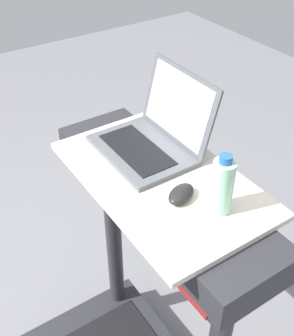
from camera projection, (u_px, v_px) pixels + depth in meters
desk_board at (161, 178)px, 1.33m from camera, size 0.70×0.42×0.02m
laptop at (153, 135)px, 1.41m from camera, size 0.33×0.30×0.25m
computer_mouse at (181, 194)px, 1.23m from camera, size 0.09×0.12×0.03m
water_bottle at (222, 186)px, 1.15m from camera, size 0.06×0.06×0.19m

